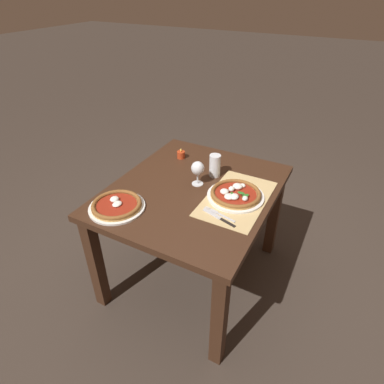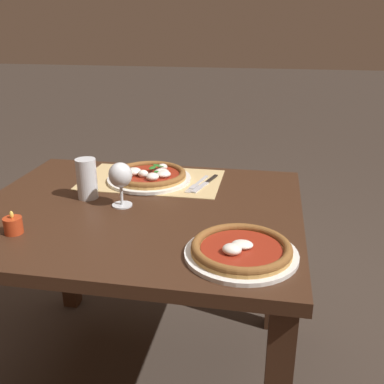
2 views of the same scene
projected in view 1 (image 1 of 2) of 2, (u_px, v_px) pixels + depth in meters
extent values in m
plane|color=#382D26|center=(193.00, 272.00, 2.35)|extent=(24.00, 24.00, 0.00)
cube|color=#382114|center=(193.00, 191.00, 1.95)|extent=(1.11, 0.94, 0.04)
cube|color=#382114|center=(219.00, 320.00, 1.64)|extent=(0.07, 0.07, 0.70)
cube|color=#382114|center=(274.00, 214.00, 2.36)|extent=(0.07, 0.07, 0.70)
cube|color=#382114|center=(96.00, 263.00, 1.96)|extent=(0.07, 0.07, 0.70)
cube|color=#382114|center=(177.00, 186.00, 2.68)|extent=(0.07, 0.07, 0.70)
cube|color=tan|center=(237.00, 198.00, 1.85)|extent=(0.55, 0.33, 0.00)
cylinder|color=silver|center=(235.00, 196.00, 1.86)|extent=(0.33, 0.33, 0.01)
cylinder|color=tan|center=(236.00, 195.00, 1.85)|extent=(0.29, 0.29, 0.01)
torus|color=brown|center=(236.00, 193.00, 1.84)|extent=(0.29, 0.29, 0.02)
cylinder|color=maroon|center=(236.00, 194.00, 1.85)|extent=(0.24, 0.24, 0.00)
ellipsoid|color=silver|center=(229.00, 197.00, 1.80)|extent=(0.06, 0.05, 0.03)
ellipsoid|color=silver|center=(242.00, 186.00, 1.90)|extent=(0.04, 0.04, 0.02)
ellipsoid|color=silver|center=(245.00, 199.00, 1.78)|extent=(0.04, 0.03, 0.03)
ellipsoid|color=silver|center=(225.00, 191.00, 1.84)|extent=(0.05, 0.05, 0.03)
ellipsoid|color=silver|center=(232.00, 189.00, 1.86)|extent=(0.04, 0.04, 0.03)
ellipsoid|color=silver|center=(234.00, 197.00, 1.80)|extent=(0.06, 0.05, 0.03)
ellipsoid|color=silver|center=(238.00, 186.00, 1.89)|extent=(0.06, 0.06, 0.03)
ellipsoid|color=#286B23|center=(232.00, 194.00, 1.81)|extent=(0.05, 0.04, 0.00)
ellipsoid|color=#286B23|center=(245.00, 197.00, 1.79)|extent=(0.05, 0.03, 0.00)
ellipsoid|color=#286B23|center=(241.00, 193.00, 1.82)|extent=(0.03, 0.05, 0.00)
ellipsoid|color=#286B23|center=(246.00, 195.00, 1.80)|extent=(0.05, 0.04, 0.00)
cylinder|color=silver|center=(117.00, 207.00, 1.77)|extent=(0.31, 0.31, 0.01)
cylinder|color=tan|center=(117.00, 206.00, 1.76)|extent=(0.27, 0.27, 0.01)
torus|color=brown|center=(117.00, 204.00, 1.76)|extent=(0.27, 0.27, 0.02)
cylinder|color=maroon|center=(117.00, 205.00, 1.76)|extent=(0.22, 0.22, 0.00)
ellipsoid|color=silver|center=(117.00, 204.00, 1.75)|extent=(0.06, 0.05, 0.02)
ellipsoid|color=silver|center=(114.00, 199.00, 1.78)|extent=(0.05, 0.05, 0.03)
cylinder|color=silver|center=(197.00, 184.00, 1.98)|extent=(0.07, 0.07, 0.00)
cylinder|color=silver|center=(197.00, 179.00, 1.96)|extent=(0.01, 0.01, 0.06)
ellipsoid|color=silver|center=(198.00, 168.00, 1.92)|extent=(0.08, 0.08, 0.08)
ellipsoid|color=#AD5B14|center=(198.00, 170.00, 1.92)|extent=(0.07, 0.07, 0.05)
cylinder|color=silver|center=(215.00, 166.00, 2.03)|extent=(0.07, 0.07, 0.15)
cylinder|color=black|center=(215.00, 168.00, 2.03)|extent=(0.07, 0.07, 0.12)
cylinder|color=silver|center=(215.00, 158.00, 2.00)|extent=(0.07, 0.07, 0.02)
cube|color=#B7B7BC|center=(226.00, 217.00, 1.70)|extent=(0.04, 0.11, 0.00)
cube|color=#B7B7BC|center=(214.00, 211.00, 1.74)|extent=(0.03, 0.05, 0.00)
cylinder|color=#B7B7BC|center=(209.00, 208.00, 1.77)|extent=(0.01, 0.04, 0.00)
cylinder|color=#B7B7BC|center=(208.00, 208.00, 1.77)|extent=(0.01, 0.04, 0.00)
cylinder|color=#B7B7BC|center=(208.00, 209.00, 1.76)|extent=(0.01, 0.04, 0.00)
cylinder|color=#B7B7BC|center=(207.00, 209.00, 1.76)|extent=(0.01, 0.04, 0.00)
cube|color=black|center=(228.00, 223.00, 1.66)|extent=(0.04, 0.10, 0.01)
cube|color=#B7B7BC|center=(212.00, 214.00, 1.72)|extent=(0.05, 0.12, 0.00)
cylinder|color=#B23819|center=(181.00, 155.00, 2.25)|extent=(0.06, 0.06, 0.05)
cylinder|color=silver|center=(181.00, 156.00, 2.26)|extent=(0.04, 0.04, 0.03)
ellipsoid|color=#F9C64C|center=(181.00, 150.00, 2.23)|extent=(0.01, 0.01, 0.02)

